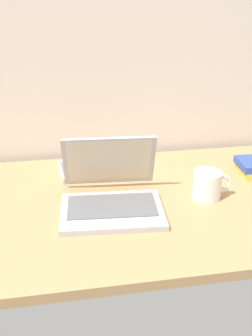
{
  "coord_description": "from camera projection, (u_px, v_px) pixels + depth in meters",
  "views": [
    {
      "loc": [
        -0.24,
        -1.09,
        0.68
      ],
      "look_at": [
        -0.05,
        0.0,
        0.15
      ],
      "focal_mm": 42.51,
      "sensor_mm": 36.0,
      "label": 1
    }
  ],
  "objects": [
    {
      "name": "remote_control_near",
      "position": [
        66.0,
        171.0,
        1.45
      ],
      "size": [
        0.06,
        0.16,
        0.02
      ],
      "color": "#B7B7B7",
      "rests_on": "desk"
    },
    {
      "name": "coffee_mug",
      "position": [
        208.0,
        185.0,
        1.28
      ],
      "size": [
        0.13,
        0.09,
        0.09
      ],
      "color": "white",
      "rests_on": "desk"
    },
    {
      "name": "laptop",
      "position": [
        111.0,
        193.0,
        1.24
      ],
      "size": [
        0.33,
        0.32,
        0.21
      ],
      "color": "#B2B5BA",
      "rests_on": "desk"
    },
    {
      "name": "desk",
      "position": [
        142.0,
        204.0,
        1.29
      ],
      "size": [
        1.6,
        0.76,
        0.03
      ],
      "color": "tan",
      "rests_on": "ground"
    }
  ]
}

